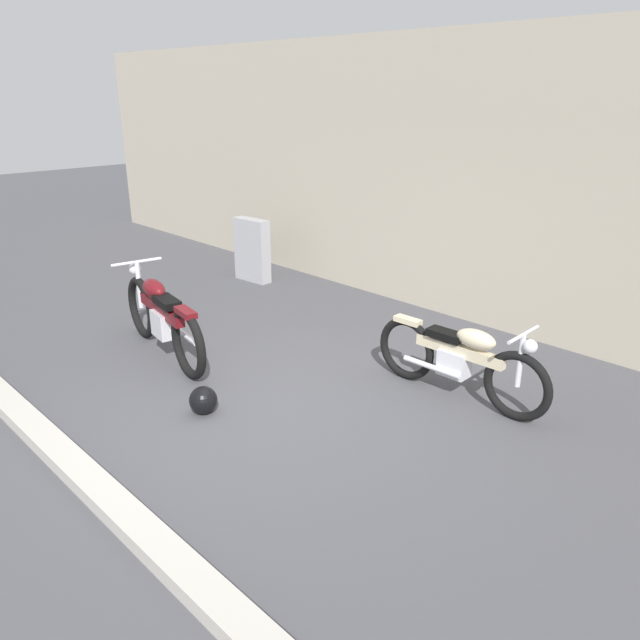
% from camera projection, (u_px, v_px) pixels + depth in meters
% --- Properties ---
extents(ground_plane, '(40.00, 40.00, 0.00)m').
position_uv_depth(ground_plane, '(273.00, 404.00, 6.04)').
color(ground_plane, '#47474C').
extents(building_wall, '(18.00, 0.30, 3.59)m').
position_uv_depth(building_wall, '(483.00, 182.00, 7.69)').
color(building_wall, '#B2A893').
rests_on(building_wall, ground_plane).
extents(curb_strip, '(18.00, 0.24, 0.12)m').
position_uv_depth(curb_strip, '(86.00, 478.00, 4.78)').
color(curb_strip, '#B7B2A8').
rests_on(curb_strip, ground_plane).
extents(stone_marker, '(0.65, 0.25, 0.99)m').
position_uv_depth(stone_marker, '(252.00, 250.00, 9.76)').
color(stone_marker, '#9E9EA3').
rests_on(stone_marker, ground_plane).
extents(helmet, '(0.27, 0.27, 0.27)m').
position_uv_depth(helmet, '(203.00, 400.00, 5.82)').
color(helmet, black).
rests_on(helmet, ground_plane).
extents(motorcycle_cream, '(1.93, 0.54, 0.87)m').
position_uv_depth(motorcycle_cream, '(460.00, 359.00, 6.01)').
color(motorcycle_cream, black).
rests_on(motorcycle_cream, ground_plane).
extents(motorcycle_maroon, '(2.16, 0.64, 0.97)m').
position_uv_depth(motorcycle_maroon, '(162.00, 317.00, 6.99)').
color(motorcycle_maroon, black).
rests_on(motorcycle_maroon, ground_plane).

